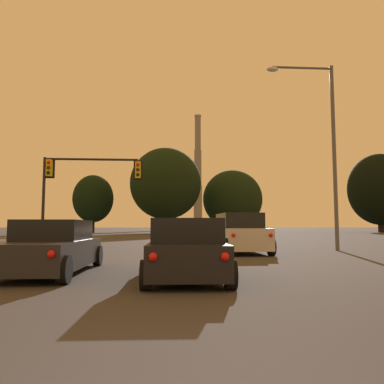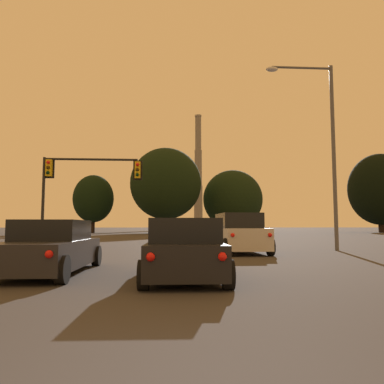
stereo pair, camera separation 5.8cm
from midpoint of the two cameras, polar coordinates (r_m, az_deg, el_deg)
sedan_left_lane_second at (r=10.86m, az=-20.65°, el=-8.02°), size 2.01×4.72×1.43m
hatchback_center_lane_second at (r=9.08m, az=-0.97°, el=-8.98°), size 1.99×4.14×1.44m
suv_right_lane_front at (r=17.99m, az=7.22°, el=-6.32°), size 2.21×4.95×1.86m
traffic_light_overhead_left at (r=24.38m, az=-16.91°, el=2.10°), size 6.26×0.50×5.53m
street_lamp at (r=21.14m, az=19.47°, el=8.01°), size 3.65×0.36×9.85m
smokestack at (r=160.61m, az=0.97°, el=1.29°), size 5.79×5.79×49.45m
treeline_far_right at (r=69.26m, az=-14.78°, el=-1.00°), size 7.20×6.48×10.39m
treeline_right_mid at (r=70.40m, az=6.26°, el=-1.11°), size 11.11×10.00×11.72m
treeline_center_left at (r=64.67m, az=-3.98°, el=1.28°), size 12.26×11.03×14.74m
treeline_left_mid at (r=68.31m, az=-4.42°, el=-0.47°), size 8.52×7.67×11.10m
treeline_center_right at (r=81.54m, az=26.76°, el=0.37°), size 12.19×10.97×15.35m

